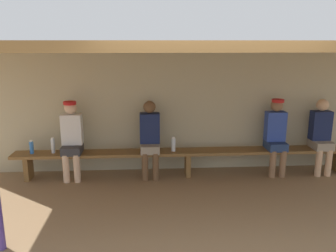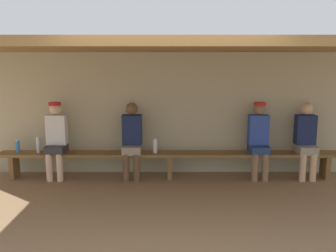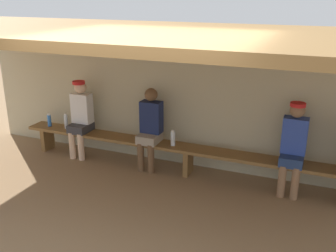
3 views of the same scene
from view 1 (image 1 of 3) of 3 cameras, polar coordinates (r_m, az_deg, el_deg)
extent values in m
plane|color=#8C6D4C|center=(4.81, 5.48, -14.96)|extent=(24.00, 24.00, 0.00)
cube|color=#B7AD8C|center=(6.32, 2.88, 2.72)|extent=(8.00, 0.20, 2.20)
cube|color=olive|center=(4.92, 4.79, 13.16)|extent=(8.00, 2.80, 0.12)
cube|color=brown|center=(6.05, 3.29, -4.28)|extent=(6.00, 0.36, 0.05)
cube|color=brown|center=(6.42, -22.08, -6.41)|extent=(0.08, 0.29, 0.41)
cube|color=brown|center=(6.13, 3.26, -6.33)|extent=(0.08, 0.29, 0.41)
cube|color=#333338|center=(6.10, -15.54, -3.71)|extent=(0.32, 0.40, 0.14)
cylinder|color=beige|center=(6.06, -16.50, -6.78)|extent=(0.11, 0.11, 0.48)
cylinder|color=beige|center=(6.02, -14.82, -6.80)|extent=(0.11, 0.11, 0.48)
cube|color=white|center=(6.09, -15.59, -0.52)|extent=(0.34, 0.20, 0.52)
sphere|color=beige|center=(6.01, -15.81, 2.90)|extent=(0.21, 0.21, 0.21)
cylinder|color=red|center=(5.96, -15.95, 3.68)|extent=(0.21, 0.21, 0.05)
cube|color=gray|center=(6.72, 23.93, -2.81)|extent=(0.32, 0.40, 0.14)
cylinder|color=#DBAD84|center=(6.62, 23.62, -5.63)|extent=(0.11, 0.11, 0.48)
cylinder|color=#DBAD84|center=(6.71, 24.99, -5.54)|extent=(0.11, 0.11, 0.48)
cube|color=#19234C|center=(6.71, 23.89, 0.09)|extent=(0.34, 0.20, 0.52)
sphere|color=#DBAD84|center=(6.64, 24.20, 3.20)|extent=(0.21, 0.21, 0.21)
cube|color=navy|center=(6.38, 17.34, -3.07)|extent=(0.32, 0.40, 0.14)
cylinder|color=#8C6647|center=(6.29, 16.89, -6.04)|extent=(0.11, 0.11, 0.48)
cylinder|color=#8C6647|center=(6.36, 18.42, -5.95)|extent=(0.11, 0.11, 0.48)
cube|color=#2D47A5|center=(6.37, 17.30, -0.02)|extent=(0.34, 0.20, 0.52)
sphere|color=#8C6647|center=(6.29, 17.54, 3.26)|extent=(0.21, 0.21, 0.21)
cylinder|color=red|center=(6.24, 17.72, 4.00)|extent=(0.21, 0.21, 0.05)
cube|color=gray|center=(5.96, -2.99, -3.60)|extent=(0.32, 0.40, 0.14)
cylinder|color=brown|center=(5.91, -3.81, -6.76)|extent=(0.11, 0.11, 0.48)
cylinder|color=brown|center=(5.91, -2.05, -6.73)|extent=(0.11, 0.11, 0.48)
cube|color=#19234C|center=(5.95, -3.04, -0.34)|extent=(0.34, 0.20, 0.52)
sphere|color=brown|center=(5.87, -3.08, 3.17)|extent=(0.21, 0.21, 0.21)
cylinder|color=blue|center=(6.28, -21.63, -3.34)|extent=(0.07, 0.07, 0.21)
cylinder|color=white|center=(6.25, -21.72, -2.32)|extent=(0.05, 0.05, 0.02)
cylinder|color=silver|center=(5.97, 0.90, -3.12)|extent=(0.07, 0.07, 0.23)
cylinder|color=white|center=(5.93, 0.91, -1.95)|extent=(0.05, 0.05, 0.02)
cylinder|color=silver|center=(6.19, -18.49, -3.13)|extent=(0.06, 0.06, 0.25)
cylinder|color=white|center=(6.15, -18.58, -1.91)|extent=(0.04, 0.04, 0.02)
camera|label=2|loc=(0.90, 119.68, -24.14)|focal=39.13mm
camera|label=3|loc=(2.61, 80.37, 13.02)|focal=41.38mm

